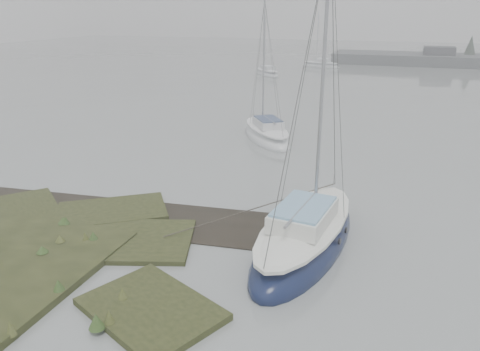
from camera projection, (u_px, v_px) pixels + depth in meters
name	position (u px, v px, depth m)	size (l,w,h in m)	color
ground	(326.00, 101.00, 39.33)	(160.00, 160.00, 0.00)	gray
sailboat_main	(305.00, 238.00, 15.25)	(3.26, 7.57, 10.36)	#0E1634
sailboat_white	(266.00, 135.00, 27.91)	(5.05, 6.10, 8.53)	silver
sailboat_far_a	(267.00, 73.00, 54.51)	(4.58, 4.85, 7.10)	silver
sailboat_far_c	(321.00, 66.00, 61.76)	(5.58, 3.12, 7.49)	#A4AAAE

